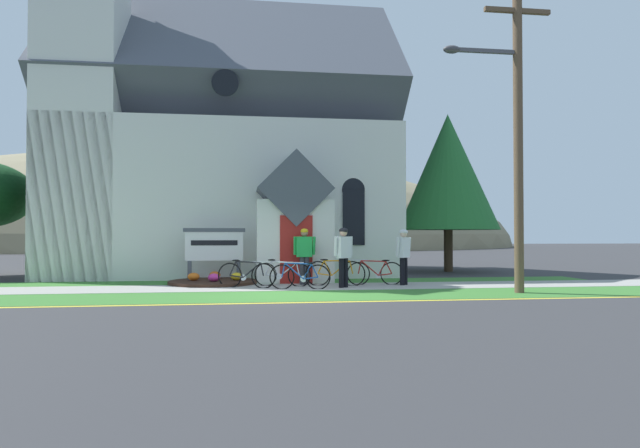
{
  "coord_description": "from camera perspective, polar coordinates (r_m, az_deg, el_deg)",
  "views": [
    {
      "loc": [
        -0.98,
        -13.66,
        1.49
      ],
      "look_at": [
        1.29,
        3.13,
        1.84
      ],
      "focal_mm": 30.34,
      "sensor_mm": 36.0,
      "label": 1
    }
  ],
  "objects": [
    {
      "name": "ground",
      "position": [
        17.75,
        -4.55,
        -6.0
      ],
      "size": [
        140.0,
        140.0,
        0.0
      ],
      "primitive_type": "plane",
      "color": "#333335"
    },
    {
      "name": "sidewalk_slab",
      "position": [
        15.54,
        -10.45,
        -6.65
      ],
      "size": [
        32.0,
        2.07,
        0.01
      ],
      "primitive_type": "cube",
      "color": "#99968E",
      "rests_on": "ground"
    },
    {
      "name": "grass_verge",
      "position": [
        13.34,
        -10.91,
        -7.57
      ],
      "size": [
        32.0,
        2.37,
        0.01
      ],
      "primitive_type": "cube",
      "color": "#38722D",
      "rests_on": "ground"
    },
    {
      "name": "church_lawn",
      "position": [
        17.4,
        -10.16,
        -6.07
      ],
      "size": [
        24.0,
        1.66,
        0.01
      ],
      "primitive_type": "cube",
      "color": "#38722D",
      "rests_on": "ground"
    },
    {
      "name": "curb_paint_stripe",
      "position": [
        12.01,
        -11.26,
        -8.28
      ],
      "size": [
        28.0,
        0.16,
        0.01
      ],
      "primitive_type": "cube",
      "color": "yellow",
      "rests_on": "ground"
    },
    {
      "name": "church_building",
      "position": [
        22.19,
        -10.69,
        7.57
      ],
      "size": [
        12.92,
        9.92,
        14.37
      ],
      "color": "silver",
      "rests_on": "ground"
    },
    {
      "name": "church_sign",
      "position": [
        17.33,
        -11.08,
        -2.35
      ],
      "size": [
        1.92,
        0.25,
        1.71
      ],
      "color": "#474C56",
      "rests_on": "ground"
    },
    {
      "name": "flower_bed",
      "position": [
        16.97,
        -11.16,
        -5.95
      ],
      "size": [
        2.72,
        2.72,
        0.34
      ],
      "color": "#382319",
      "rests_on": "ground"
    },
    {
      "name": "bicycle_black",
      "position": [
        15.49,
        -7.79,
        -5.31
      ],
      "size": [
        1.64,
        0.61,
        0.82
      ],
      "color": "black",
      "rests_on": "ground"
    },
    {
      "name": "bicycle_yellow",
      "position": [
        14.98,
        -2.11,
        -5.5
      ],
      "size": [
        1.68,
        0.36,
        0.77
      ],
      "color": "black",
      "rests_on": "ground"
    },
    {
      "name": "bicycle_silver",
      "position": [
        15.86,
        -4.03,
        -5.26
      ],
      "size": [
        1.62,
        0.66,
        0.81
      ],
      "color": "black",
      "rests_on": "ground"
    },
    {
      "name": "bicycle_white",
      "position": [
        16.35,
        5.86,
        -5.13
      ],
      "size": [
        1.71,
        0.18,
        0.78
      ],
      "color": "black",
      "rests_on": "ground"
    },
    {
      "name": "bicycle_green",
      "position": [
        15.98,
        1.59,
        -5.16
      ],
      "size": [
        1.74,
        0.4,
        0.81
      ],
      "color": "black",
      "rests_on": "ground"
    },
    {
      "name": "cyclist_in_yellow_jersey",
      "position": [
        16.23,
        -1.66,
        -2.94
      ],
      "size": [
        0.64,
        0.35,
        1.69
      ],
      "color": "#2D2D33",
      "rests_on": "ground"
    },
    {
      "name": "cyclist_in_green_jersey",
      "position": [
        15.33,
        2.49,
        -3.02
      ],
      "size": [
        0.58,
        0.46,
        1.7
      ],
      "color": "black",
      "rests_on": "ground"
    },
    {
      "name": "cyclist_in_orange_jersey",
      "position": [
        16.31,
        8.81,
        -2.99
      ],
      "size": [
        0.54,
        0.54,
        1.66
      ],
      "color": "black",
      "rests_on": "ground"
    },
    {
      "name": "utility_pole",
      "position": [
        15.23,
        19.81,
        11.41
      ],
      "size": [
        3.12,
        0.28,
        8.66
      ],
      "color": "brown",
      "rests_on": "ground"
    },
    {
      "name": "roadside_conifer",
      "position": [
        22.92,
        13.34,
        5.36
      ],
      "size": [
        4.13,
        4.13,
        6.48
      ],
      "color": "#3D2D1E",
      "rests_on": "ground"
    },
    {
      "name": "distant_hill",
      "position": [
        71.93,
        -16.16,
        -2.32
      ],
      "size": [
        90.69,
        53.78,
        23.19
      ],
      "primitive_type": "ellipsoid",
      "color": "#847A5B",
      "rests_on": "ground"
    }
  ]
}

